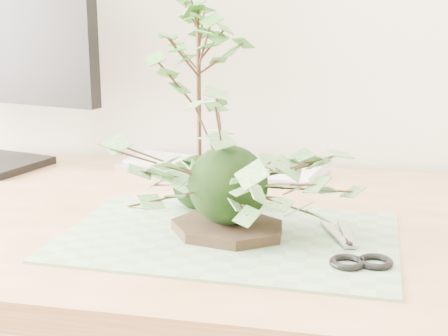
{
  "coord_description": "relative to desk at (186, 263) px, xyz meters",
  "views": [
    {
      "loc": [
        0.18,
        0.31,
        1.05
      ],
      "look_at": [
        0.0,
        1.14,
        0.84
      ],
      "focal_mm": 50.0,
      "sensor_mm": 36.0,
      "label": 1
    }
  ],
  "objects": [
    {
      "name": "cutting_mat",
      "position": [
        0.09,
        -0.1,
        0.09
      ],
      "size": [
        0.48,
        0.33,
        0.0
      ],
      "primitive_type": "cube",
      "rotation": [
        0.0,
        0.0,
        -0.03
      ],
      "color": "slate",
      "rests_on": "desk"
    },
    {
      "name": "desk",
      "position": [
        0.0,
        0.0,
        0.0
      ],
      "size": [
        1.6,
        0.7,
        0.74
      ],
      "color": "tan",
      "rests_on": "ground_plane"
    },
    {
      "name": "maple_kokedama",
      "position": [
        0.02,
        0.02,
        0.35
      ],
      "size": [
        0.2,
        0.2,
        0.38
      ],
      "rotation": [
        0.0,
        0.0,
        0.01
      ],
      "color": "black",
      "rests_on": "desk"
    },
    {
      "name": "keyboard",
      "position": [
        -0.0,
        0.28,
        0.1
      ],
      "size": [
        0.44,
        0.2,
        0.02
      ],
      "rotation": [
        0.0,
        0.0,
        -0.18
      ],
      "color": "#B2B2BD",
      "rests_on": "desk"
    },
    {
      "name": "stone_dish",
      "position": [
        0.09,
        -0.09,
        0.1
      ],
      "size": [
        0.2,
        0.2,
        0.01
      ],
      "primitive_type": "cylinder",
      "rotation": [
        0.0,
        0.0,
        -0.19
      ],
      "color": "black",
      "rests_on": "cutting_mat"
    },
    {
      "name": "scissors",
      "position": [
        0.26,
        -0.15,
        0.1
      ],
      "size": [
        0.09,
        0.19,
        0.01
      ],
      "rotation": [
        0.0,
        0.0,
        0.27
      ],
      "color": "#959595",
      "rests_on": "cutting_mat"
    },
    {
      "name": "ivy_kokedama",
      "position": [
        0.09,
        -0.09,
        0.22
      ],
      "size": [
        0.37,
        0.37,
        0.23
      ],
      "rotation": [
        0.0,
        0.0,
        0.2
      ],
      "color": "black",
      "rests_on": "stone_dish"
    }
  ]
}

